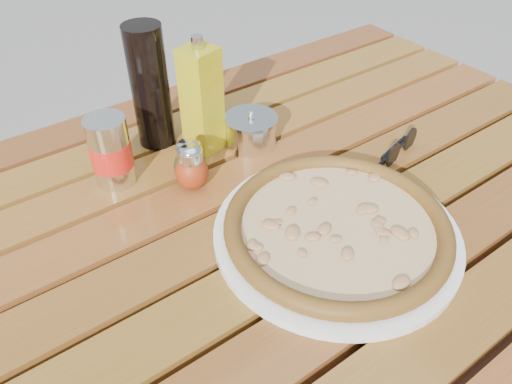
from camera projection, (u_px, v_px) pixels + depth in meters
table at (263, 247)px, 0.82m from camera, size 1.40×0.90×0.75m
plate at (336, 234)px, 0.73m from camera, size 0.37×0.37×0.01m
pizza at (337, 226)px, 0.72m from camera, size 0.37×0.37×0.03m
pepper_shaker at (191, 167)px, 0.80m from camera, size 0.07×0.07×0.08m
oregano_shaker at (190, 163)px, 0.81m from camera, size 0.06×0.06×0.08m
dark_bottle at (150, 87)px, 0.86m from camera, size 0.07×0.07×0.22m
soda_can at (111, 152)px, 0.80m from camera, size 0.08×0.08×0.12m
olive_oil_cruet at (202, 100)px, 0.85m from camera, size 0.07×0.07×0.21m
parmesan_tin at (251, 131)px, 0.90m from camera, size 0.13×0.13×0.07m
sunglasses at (400, 148)px, 0.89m from camera, size 0.11×0.05×0.04m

